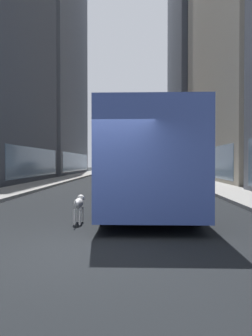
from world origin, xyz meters
name	(u,v)px	position (x,y,z in m)	size (l,w,h in m)	color
ground_plane	(130,175)	(0.00, 35.00, 0.00)	(120.00, 120.00, 0.00)	black
sidewalk_left	(83,175)	(-5.70, 35.00, 0.07)	(2.40, 110.00, 0.15)	gray
sidewalk_right	(177,175)	(5.70, 35.00, 0.07)	(2.40, 110.00, 0.15)	gray
building_left_far	(45,47)	(-11.90, 40.76, 17.47)	(8.92, 20.19, 34.96)	slate
building_right_far	(210,59)	(11.90, 45.86, 17.17)	(11.17, 19.42, 34.36)	#4C515B
transit_bus	(146,158)	(1.20, 6.73, 1.78)	(2.78, 11.53, 3.05)	#33478C
car_grey_wagon	(114,171)	(-1.20, 24.05, 0.82)	(1.73, 4.59, 1.62)	slate
car_white_van	(122,168)	(-1.20, 40.09, 0.82)	(1.78, 4.59, 1.62)	silver
car_blue_hatchback	(142,174)	(1.20, 15.83, 0.82)	(1.76, 4.58, 1.62)	#4C6BB7
box_truck	(141,161)	(1.20, 25.05, 1.67)	(2.30, 7.50, 3.05)	#A51919
dalmatian_dog	(79,204)	(-0.66, 2.84, 0.51)	(0.22, 0.96, 0.72)	white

